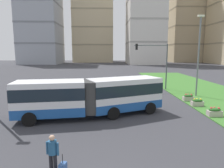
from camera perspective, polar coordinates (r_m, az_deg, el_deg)
articulated_bus at (r=16.32m, az=-5.75°, el=-3.43°), size 11.88×5.56×3.00m
pedestrian_crossing at (r=9.25m, az=-16.51°, el=-17.95°), size 0.57×0.36×1.74m
flower_planter_3 at (r=18.23m, az=27.08°, el=-7.04°), size 1.10×0.56×0.74m
flower_planter_4 at (r=20.92m, az=23.03°, el=-4.81°), size 1.10×0.56×0.74m
flower_planter_5 at (r=22.81m, az=20.84°, el=-3.59°), size 1.10×0.56×0.74m
traffic_light_far_right at (r=28.25m, az=12.44°, el=7.13°), size 4.57×0.28×6.30m
streetlight_median at (r=25.28m, az=23.38°, el=8.09°), size 0.70×0.28×9.28m
apartment_tower_west at (r=102.22m, az=-19.67°, el=17.85°), size 17.19×19.29×43.76m
apartment_tower_westcentre at (r=114.75m, az=-5.32°, el=17.36°), size 21.06×18.60×44.14m
apartment_tower_centre at (r=96.12m, az=9.38°, el=19.48°), size 15.62×19.85×45.88m
apartment_tower_eastcentre at (r=122.19m, az=21.38°, el=18.81°), size 21.43×17.24×54.72m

